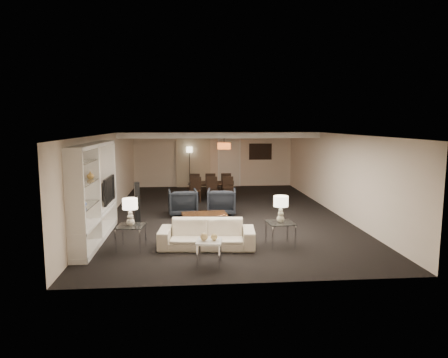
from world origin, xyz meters
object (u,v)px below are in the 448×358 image
at_px(armchair_right, 222,202).
at_px(television, 105,190).
at_px(side_table_right, 280,234).
at_px(floor_speaker, 137,204).
at_px(coffee_table, 204,221).
at_px(floor_lamp, 190,167).
at_px(sofa, 207,234).
at_px(chair_nr, 229,189).
at_px(chair_nm, 212,189).
at_px(chair_fm, 211,184).
at_px(armchair_left, 183,202).
at_px(side_table_left, 131,237).
at_px(dining_table, 211,190).
at_px(vase_amber, 90,175).
at_px(table_lamp_left, 130,212).
at_px(vase_blue, 83,203).
at_px(chair_fl, 195,184).
at_px(pendant_light, 224,146).
at_px(table_lamp_right, 281,209).
at_px(marble_table, 209,252).
at_px(chair_fr, 226,184).
at_px(chair_nl, 196,190).

bearing_deg(armchair_right, television, 32.36).
relative_size(side_table_right, floor_speaker, 0.49).
distance_m(coffee_table, floor_lamp, 7.02).
height_order(sofa, chair_nr, chair_nr).
relative_size(chair_nm, chair_fm, 1.00).
bearing_deg(armchair_left, side_table_left, 66.43).
bearing_deg(armchair_left, floor_lamp, -97.41).
distance_m(sofa, television, 3.20).
bearing_deg(dining_table, chair_nm, -83.64).
xyz_separation_m(vase_amber, floor_lamp, (2.24, 8.16, -0.75)).
bearing_deg(vase_amber, television, 88.65).
bearing_deg(chair_nm, table_lamp_left, -115.44).
distance_m(vase_blue, chair_fl, 7.46).
bearing_deg(floor_speaker, floor_lamp, 59.32).
xyz_separation_m(pendant_light, side_table_right, (0.72, -6.87, -1.64)).
bearing_deg(coffee_table, pendant_light, 79.48).
bearing_deg(table_lamp_right, chair_fm, 100.81).
height_order(pendant_light, coffee_table, pendant_light).
height_order(side_table_left, floor_speaker, floor_speaker).
distance_m(side_table_left, television, 2.08).
distance_m(side_table_right, marble_table, 2.03).
distance_m(chair_fm, floor_lamp, 2.13).
relative_size(chair_nr, floor_lamp, 0.49).
height_order(chair_nr, chair_fm, same).
distance_m(table_lamp_right, chair_fr, 6.71).
bearing_deg(marble_table, chair_nm, 86.22).
bearing_deg(table_lamp_left, vase_blue, -159.41).
bearing_deg(chair_fr, table_lamp_right, 96.91).
bearing_deg(table_lamp_left, floor_lamp, 81.32).
bearing_deg(chair_fr, coffee_table, 79.68).
distance_m(sofa, vase_blue, 2.78).
xyz_separation_m(coffee_table, chair_fr, (1.03, 5.06, 0.23)).
bearing_deg(sofa, chair_nr, 84.24).
distance_m(floor_speaker, chair_fl, 4.74).
xyz_separation_m(armchair_left, chair_nl, (0.43, 2.06, 0.04)).
height_order(table_lamp_left, chair_nm, table_lamp_left).
relative_size(chair_fl, floor_lamp, 0.49).
relative_size(table_lamp_right, vase_amber, 3.66).
bearing_deg(chair_fr, vase_amber, 60.79).
bearing_deg(marble_table, vase_blue, 164.08).
xyz_separation_m(pendant_light, chair_fm, (-0.55, -0.21, -1.48)).
distance_m(side_table_left, chair_fr, 7.20).
xyz_separation_m(vase_amber, floor_speaker, (0.79, 1.82, -1.04)).
height_order(vase_blue, vase_amber, vase_amber).
relative_size(side_table_left, chair_nl, 0.67).
bearing_deg(coffee_table, television, 177.91).
bearing_deg(table_lamp_right, pendant_light, 95.98).
relative_size(dining_table, chair_fr, 1.92).
xyz_separation_m(television, chair_fm, (3.03, 4.97, -0.65)).
bearing_deg(chair_fm, floor_lamp, -63.27).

